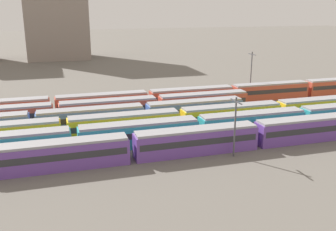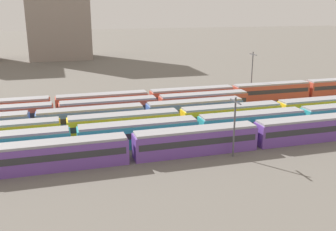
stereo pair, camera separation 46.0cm
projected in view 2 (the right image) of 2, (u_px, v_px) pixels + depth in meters
The scene contains 10 objects.
ground_plane at pixel (5, 141), 59.21m from camera, with size 600.00×600.00×0.00m, color #666059.
train_track_0 at pixel (196, 140), 53.98m from camera, with size 93.60×3.06×3.75m.
train_track_1 at pixel (198, 128), 59.38m from camera, with size 74.70×3.06×3.75m.
train_track_2 at pixel (279, 111), 68.94m from camera, with size 112.50×3.06×3.75m.
train_track_3 at pixel (91, 118), 64.78m from camera, with size 55.80×3.06×3.75m.
train_track_4 at pixel (109, 109), 70.59m from camera, with size 55.80×3.06×3.75m.
train_track_5 at pixel (233, 94), 82.89m from camera, with size 112.50×3.06×3.75m.
catenary_pole_0 at pixel (234, 124), 51.91m from camera, with size 0.24×3.20×8.54m.
catenary_pole_1 at pixel (252, 72), 86.44m from camera, with size 0.24×3.20×10.48m.
distant_building_2 at pixel (57, 4), 148.33m from camera, with size 23.53×20.06×42.49m, color gray.
Camera 2 is at (8.83, -47.71, 20.28)m, focal length 40.55 mm.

